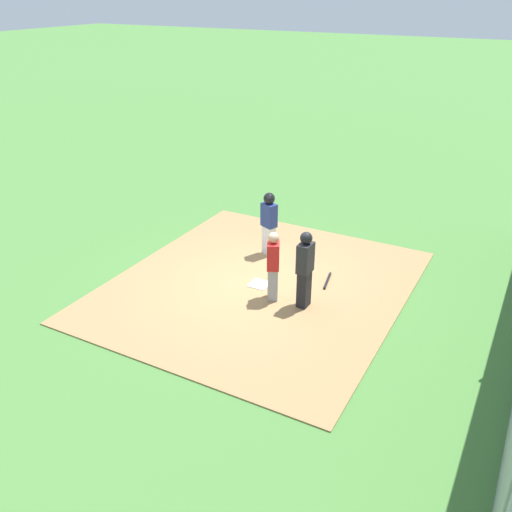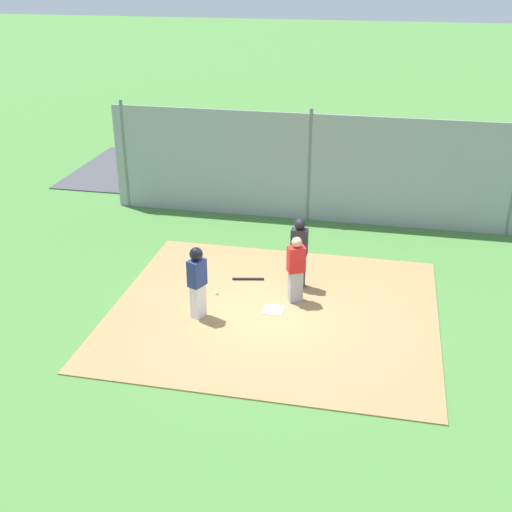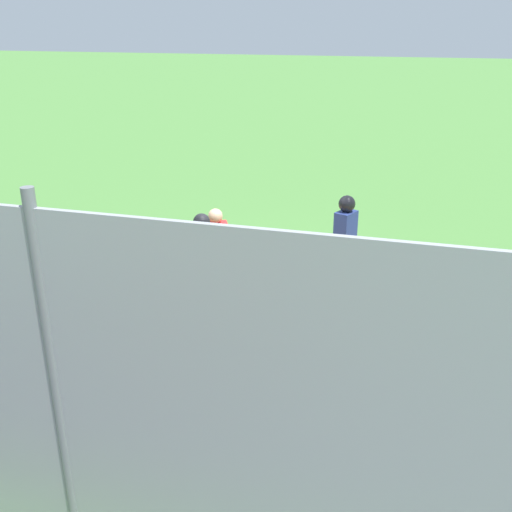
# 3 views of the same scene
# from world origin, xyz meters

# --- Properties ---
(ground_plane) EXTENTS (140.00, 140.00, 0.00)m
(ground_plane) POSITION_xyz_m (0.00, 0.00, 0.00)
(ground_plane) COLOR #477A38
(dirt_infield) EXTENTS (7.20, 6.40, 0.03)m
(dirt_infield) POSITION_xyz_m (0.00, 0.00, 0.01)
(dirt_infield) COLOR #9E774C
(dirt_infield) RESTS_ON ground_plane
(home_plate) EXTENTS (0.44, 0.44, 0.02)m
(home_plate) POSITION_xyz_m (0.00, 0.00, 0.04)
(home_plate) COLOR white
(home_plate) RESTS_ON dirt_infield
(catcher) EXTENTS (0.45, 0.40, 1.59)m
(catcher) POSITION_xyz_m (-0.40, -0.55, 0.85)
(catcher) COLOR #9E9EA3
(catcher) RESTS_ON dirt_infield
(umpire) EXTENTS (0.39, 0.27, 1.74)m
(umpire) POSITION_xyz_m (-0.36, -1.28, 0.95)
(umpire) COLOR black
(umpire) RESTS_ON dirt_infield
(runner) EXTENTS (0.39, 0.45, 1.65)m
(runner) POSITION_xyz_m (1.58, 0.58, 0.97)
(runner) COLOR silver
(runner) RESTS_ON dirt_infield
(baseball_bat) EXTENTS (0.77, 0.21, 0.06)m
(baseball_bat) POSITION_xyz_m (0.88, -1.34, 0.06)
(baseball_bat) COLOR black
(baseball_bat) RESTS_ON dirt_infield
(baseball) EXTENTS (0.07, 0.07, 0.07)m
(baseball) POSITION_xyz_m (1.44, -0.46, 0.07)
(baseball) COLOR white
(baseball) RESTS_ON dirt_infield
(backstop_fence) EXTENTS (12.00, 0.10, 3.35)m
(backstop_fence) POSITION_xyz_m (0.00, -5.64, 1.60)
(backstop_fence) COLOR #93999E
(backstop_fence) RESTS_ON ground_plane
(parking_lot) EXTENTS (18.00, 5.20, 0.04)m
(parking_lot) POSITION_xyz_m (0.00, -9.19, 0.02)
(parking_lot) COLOR #424247
(parking_lot) RESTS_ON ground_plane
(parked_car_blue) EXTENTS (4.38, 2.29, 1.28)m
(parked_car_blue) POSITION_xyz_m (-2.83, -9.43, 0.61)
(parked_car_blue) COLOR #28428C
(parked_car_blue) RESTS_ON parking_lot
(parked_car_red) EXTENTS (4.40, 2.35, 1.28)m
(parked_car_red) POSITION_xyz_m (-0.27, -9.44, 0.61)
(parked_car_red) COLOR maroon
(parked_car_red) RESTS_ON parking_lot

